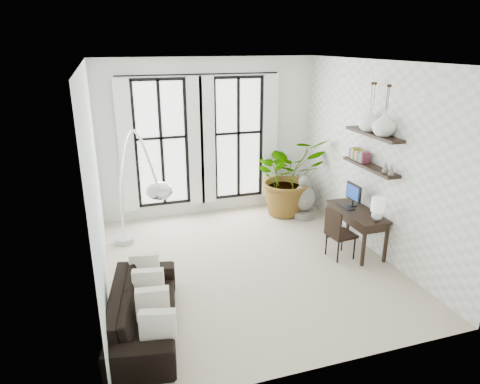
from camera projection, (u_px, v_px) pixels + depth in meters
name	position (u px, v px, depth m)	size (l,w,h in m)	color
floor	(248.00, 264.00, 7.05)	(5.00, 5.00, 0.00)	#BCAD95
ceiling	(250.00, 62.00, 5.99)	(5.00, 5.00, 0.00)	white
wall_left	(95.00, 185.00, 5.88)	(5.00, 5.00, 0.00)	silver
wall_right	(376.00, 159.00, 7.17)	(5.00, 5.00, 0.00)	white
wall_back	(210.00, 138.00, 8.77)	(4.50, 4.50, 0.00)	white
windows	(201.00, 141.00, 8.66)	(3.26, 0.13, 2.65)	white
wall_shelves	(370.00, 153.00, 7.07)	(0.25, 1.30, 0.60)	black
sofa	(144.00, 309.00, 5.37)	(2.01, 0.78, 0.59)	black
throw_pillows	(151.00, 293.00, 5.33)	(0.40, 1.52, 0.40)	white
plant	(288.00, 176.00, 8.90)	(1.50, 1.30, 1.66)	#2D7228
desk	(359.00, 214.00, 7.28)	(0.52, 1.24, 1.13)	black
desk_chair	(338.00, 231.00, 7.10)	(0.46, 0.46, 0.88)	black
arc_lamp	(133.00, 162.00, 6.09)	(0.73, 2.93, 2.36)	silver
buddha	(304.00, 200.00, 8.84)	(0.50, 0.50, 0.90)	gray
vase_a	(384.00, 124.00, 6.63)	(0.37, 0.37, 0.38)	white
vase_b	(370.00, 119.00, 6.99)	(0.37, 0.37, 0.38)	white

